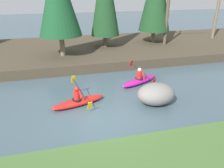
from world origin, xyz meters
name	(u,v)px	position (x,y,z in m)	size (l,w,h in m)	color
ground_plane	(104,119)	(0.00, 0.00, 0.00)	(90.00, 90.00, 0.00)	#425660
riverbank_far	(78,51)	(0.00, 10.39, 0.33)	(44.00, 9.72, 0.67)	#473D2D
bare_tree_mid_upstream	(168,5)	(7.67, 9.55, 4.01)	(3.89, 3.85, 7.09)	brown
bare_tree_mid_downstream	(219,2)	(13.53, 10.75, 4.05)	(3.94, 3.90, 7.19)	#7A664C
kayaker_lead	(140,80)	(2.95, 3.27, 0.22)	(2.70, 1.96, 1.20)	#C61999
kayaker_middle	(79,101)	(-0.91, 1.51, 0.22)	(2.77, 2.03, 1.20)	red
boulder_midstream	(156,94)	(2.80, 0.72, 0.53)	(1.88, 1.47, 1.06)	gray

